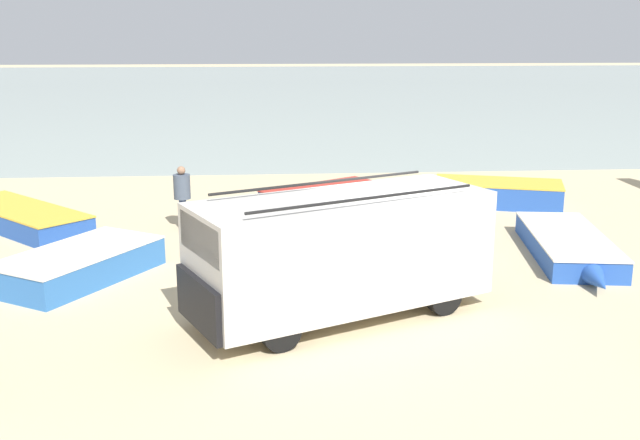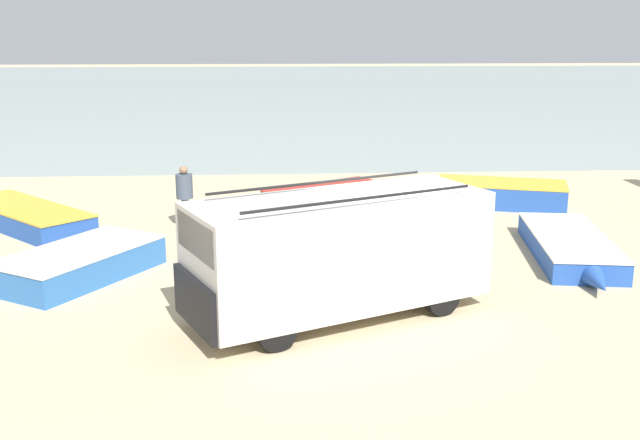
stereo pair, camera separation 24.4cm
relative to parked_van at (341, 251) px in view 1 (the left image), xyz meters
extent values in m
plane|color=tan|center=(0.91, 1.39, -1.19)|extent=(200.00, 200.00, 0.00)
cube|color=#99A89E|center=(0.91, 53.39, -1.18)|extent=(120.00, 80.00, 0.01)
cube|color=beige|center=(0.03, 0.01, 0.02)|extent=(5.49, 3.90, 1.85)
cube|color=black|center=(-2.37, -1.09, -0.49)|extent=(0.83, 1.63, 0.83)
cube|color=#1E232D|center=(-2.29, -1.06, 0.57)|extent=(0.76, 1.55, 0.59)
cylinder|color=black|center=(-1.08, -1.41, -0.86)|extent=(0.69, 0.48, 0.66)
cylinder|color=black|center=(-1.77, 0.09, -0.86)|extent=(0.69, 0.48, 0.66)
cylinder|color=black|center=(1.83, -0.06, -0.86)|extent=(0.69, 0.48, 0.66)
cylinder|color=black|center=(1.14, 1.43, -0.86)|extent=(0.69, 0.48, 0.66)
cylinder|color=black|center=(0.34, -0.66, 1.07)|extent=(3.87, 1.83, 0.05)
cylinder|color=black|center=(-0.29, 0.69, 1.07)|extent=(3.87, 1.83, 0.05)
cube|color=#234CA3|center=(5.41, 3.23, -0.96)|extent=(2.12, 4.24, 0.45)
cone|color=#234CA3|center=(5.04, 0.78, -0.96)|extent=(0.56, 0.95, 0.43)
cube|color=silver|center=(5.41, 3.23, -0.80)|extent=(1.42, 0.41, 0.05)
cube|color=silver|center=(5.41, 3.23, -0.72)|extent=(2.14, 4.28, 0.04)
cube|color=#234CA3|center=(5.39, 8.28, -0.87)|extent=(3.90, 2.67, 0.63)
cone|color=#234CA3|center=(3.32, 8.95, -0.87)|extent=(0.93, 0.81, 0.60)
cube|color=gold|center=(5.39, 8.28, -0.62)|extent=(0.66, 1.51, 0.05)
cube|color=gold|center=(5.39, 8.28, -0.54)|extent=(3.93, 2.70, 0.04)
cube|color=#234CA3|center=(-7.48, 6.64, -0.94)|extent=(4.21, 4.24, 0.49)
cube|color=gold|center=(-7.48, 6.64, -0.76)|extent=(1.12, 1.11, 0.05)
cube|color=gold|center=(-7.48, 6.64, -0.68)|extent=(4.26, 4.29, 0.04)
cube|color=#2D66AD|center=(-5.05, 2.38, -0.90)|extent=(3.20, 3.70, 0.57)
cone|color=#2D66AD|center=(-3.97, 4.09, -0.90)|extent=(0.84, 0.90, 0.54)
cube|color=silver|center=(-5.05, 2.38, -0.69)|extent=(1.43, 1.00, 0.05)
cube|color=silver|center=(-5.05, 2.38, -0.60)|extent=(3.23, 3.74, 0.04)
cube|color=navy|center=(0.35, 7.92, -0.88)|extent=(3.64, 3.04, 0.62)
cone|color=navy|center=(-1.39, 6.82, -0.88)|extent=(0.95, 0.90, 0.59)
cube|color=#B22D23|center=(0.35, 7.92, -0.63)|extent=(0.89, 1.24, 0.05)
cube|color=#B22D23|center=(0.35, 7.92, -0.54)|extent=(3.68, 3.07, 0.04)
cylinder|color=navy|center=(-3.34, 6.31, -0.80)|extent=(0.15, 0.15, 0.78)
cylinder|color=navy|center=(-3.36, 6.15, -0.80)|extent=(0.15, 0.15, 0.78)
cylinder|color=#424C5B|center=(-3.35, 6.23, -0.11)|extent=(0.42, 0.42, 0.61)
sphere|color=#8C664C|center=(-3.35, 6.23, 0.31)|extent=(0.21, 0.21, 0.21)
camera|label=1|loc=(-1.30, -12.29, 3.69)|focal=42.00mm
camera|label=2|loc=(-1.05, -12.31, 3.69)|focal=42.00mm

